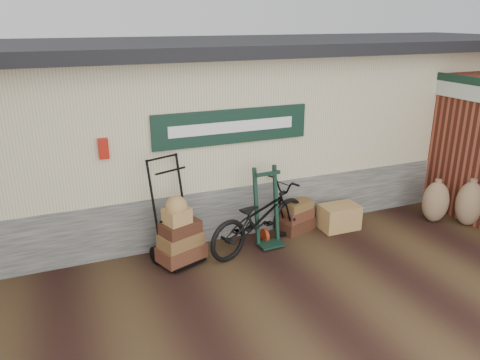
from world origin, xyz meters
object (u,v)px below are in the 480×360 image
at_px(suitcase_stack, 296,216).
at_px(bicycle, 259,214).
at_px(wicker_hamper, 339,217).
at_px(porter_trolley, 173,210).
at_px(green_barrow, 267,207).

relative_size(suitcase_stack, bicycle, 0.31).
distance_m(wicker_hamper, bicycle, 1.68).
bearing_deg(wicker_hamper, porter_trolley, 179.45).
relative_size(green_barrow, bicycle, 0.65).
bearing_deg(green_barrow, wicker_hamper, -0.85).
distance_m(suitcase_stack, wicker_hamper, 0.79).
bearing_deg(suitcase_stack, porter_trolley, -175.12).
bearing_deg(porter_trolley, green_barrow, -22.41).
relative_size(suitcase_stack, wicker_hamper, 0.94).
bearing_deg(suitcase_stack, bicycle, -158.86).
xyz_separation_m(green_barrow, wicker_hamper, (1.45, 0.05, -0.44)).
xyz_separation_m(green_barrow, bicycle, (-0.18, -0.07, -0.07)).
bearing_deg(wicker_hamper, suitcase_stack, 163.68).
height_order(green_barrow, wicker_hamper, green_barrow).
distance_m(porter_trolley, green_barrow, 1.57).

